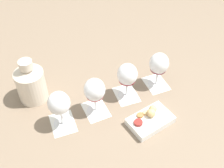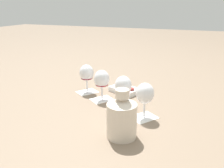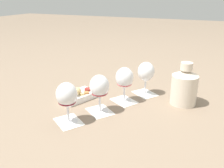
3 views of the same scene
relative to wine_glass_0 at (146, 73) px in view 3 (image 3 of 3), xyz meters
name	(u,v)px [view 3 (image 3 of 3)]	position (x,y,z in m)	size (l,w,h in m)	color
ground_plane	(112,106)	(0.20, -0.10, -0.11)	(8.00, 8.00, 0.00)	#7F6B56
tasting_card_0	(145,93)	(0.00, 0.00, -0.11)	(0.14, 0.15, 0.00)	white
tasting_card_1	(124,101)	(0.13, -0.07, -0.11)	(0.14, 0.14, 0.00)	white
tasting_card_2	(100,111)	(0.27, -0.13, -0.11)	(0.14, 0.15, 0.00)	white
tasting_card_3	(69,122)	(0.39, -0.20, -0.11)	(0.14, 0.15, 0.00)	white
wine_glass_0	(146,73)	(0.00, 0.00, 0.00)	(0.08, 0.08, 0.16)	white
wine_glass_1	(124,79)	(0.13, -0.07, 0.00)	(0.08, 0.08, 0.16)	white
wine_glass_2	(99,88)	(0.27, -0.13, 0.00)	(0.08, 0.08, 0.16)	white
wine_glass_3	(67,96)	(0.39, -0.20, 0.00)	(0.08, 0.08, 0.16)	white
ceramic_vase	(184,86)	(0.04, 0.19, -0.03)	(0.12, 0.12, 0.20)	beige
snack_dish	(78,95)	(0.19, -0.28, -0.09)	(0.20, 0.16, 0.06)	white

